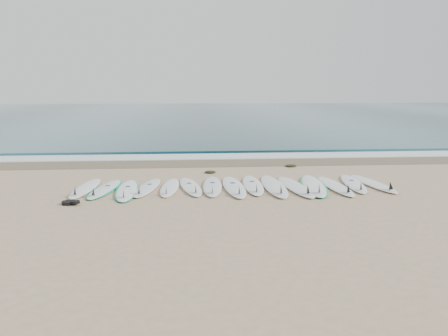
{
  "coord_description": "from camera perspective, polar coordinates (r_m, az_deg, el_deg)",
  "views": [
    {
      "loc": [
        -1.17,
        -11.97,
        2.84
      ],
      "look_at": [
        -0.17,
        0.96,
        0.4
      ],
      "focal_mm": 35.0,
      "sensor_mm": 36.0,
      "label": 1
    }
  ],
  "objects": [
    {
      "name": "surfboard_7",
      "position": [
        12.25,
        1.34,
        -2.46
      ],
      "size": [
        0.68,
        2.77,
        0.35
      ],
      "rotation": [
        0.0,
        0.0,
        0.04
      ],
      "color": "white",
      "rests_on": "ground"
    },
    {
      "name": "ground",
      "position": [
        12.36,
        1.12,
        -2.63
      ],
      "size": [
        120.0,
        120.0,
        0.0
      ],
      "primitive_type": "plane",
      "color": "tan"
    },
    {
      "name": "surfboard_9",
      "position": [
        12.41,
        6.58,
        -2.34
      ],
      "size": [
        0.63,
        2.89,
        0.37
      ],
      "rotation": [
        0.0,
        0.0,
        -0.01
      ],
      "color": "white",
      "rests_on": "ground"
    },
    {
      "name": "surfboard_6",
      "position": [
        12.34,
        -1.53,
        -2.38
      ],
      "size": [
        0.67,
        2.61,
        0.33
      ],
      "rotation": [
        0.0,
        0.0,
        -0.05
      ],
      "color": "silver",
      "rests_on": "ground"
    },
    {
      "name": "seaweed_near",
      "position": [
        14.46,
        -1.8,
        -0.52
      ],
      "size": [
        0.38,
        0.3,
        0.07
      ],
      "primitive_type": "ellipsoid",
      "color": "black",
      "rests_on": "ground"
    },
    {
      "name": "surfboard_3",
      "position": [
        12.37,
        -10.04,
        -2.53
      ],
      "size": [
        0.86,
        2.42,
        0.3
      ],
      "rotation": [
        0.0,
        0.0,
        -0.16
      ],
      "color": "silver",
      "rests_on": "ground"
    },
    {
      "name": "foam_band",
      "position": [
        17.74,
        -0.59,
        1.51
      ],
      "size": [
        120.0,
        1.4,
        0.04
      ],
      "primitive_type": "cube",
      "color": "silver",
      "rests_on": "ground"
    },
    {
      "name": "surfboard_4",
      "position": [
        12.3,
        -7.12,
        -2.53
      ],
      "size": [
        0.62,
        2.34,
        0.3
      ],
      "rotation": [
        0.0,
        0.0,
        -0.06
      ],
      "color": "white",
      "rests_on": "ground"
    },
    {
      "name": "surfboard_14",
      "position": [
        13.38,
        18.98,
        -1.94
      ],
      "size": [
        0.81,
        2.57,
        0.32
      ],
      "rotation": [
        0.0,
        0.0,
        0.12
      ],
      "color": "white",
      "rests_on": "ground"
    },
    {
      "name": "seaweed_far",
      "position": [
        15.75,
        8.73,
        0.3
      ],
      "size": [
        0.41,
        0.32,
        0.08
      ],
      "primitive_type": "ellipsoid",
      "color": "black",
      "rests_on": "ground"
    },
    {
      "name": "surfboard_10",
      "position": [
        12.41,
        9.39,
        -2.43
      ],
      "size": [
        0.83,
        2.77,
        0.35
      ],
      "rotation": [
        0.0,
        0.0,
        0.1
      ],
      "color": "white",
      "rests_on": "ground"
    },
    {
      "name": "leash_coil",
      "position": [
        11.29,
        -19.47,
        -4.28
      ],
      "size": [
        0.46,
        0.36,
        0.11
      ],
      "color": "black",
      "rests_on": "ground"
    },
    {
      "name": "ocean",
      "position": [
        44.58,
        -2.93,
        7.03
      ],
      "size": [
        120.0,
        55.0,
        0.03
      ],
      "primitive_type": "cube",
      "color": "#1F4D58",
      "rests_on": "ground"
    },
    {
      "name": "surfboard_13",
      "position": [
        13.21,
        16.57,
        -1.96
      ],
      "size": [
        0.88,
        2.58,
        0.32
      ],
      "rotation": [
        0.0,
        0.0,
        -0.14
      ],
      "color": "white",
      "rests_on": "ground"
    },
    {
      "name": "wet_sand_band",
      "position": [
        16.36,
        -0.26,
        0.69
      ],
      "size": [
        120.0,
        1.8,
        0.01
      ],
      "primitive_type": "cube",
      "color": "brown",
      "rests_on": "ground"
    },
    {
      "name": "surfboard_12",
      "position": [
        12.74,
        14.41,
        -2.3
      ],
      "size": [
        0.63,
        2.59,
        0.33
      ],
      "rotation": [
        0.0,
        0.0,
        0.04
      ],
      "color": "white",
      "rests_on": "ground"
    },
    {
      "name": "surfboard_11",
      "position": [
        12.68,
        11.63,
        -2.26
      ],
      "size": [
        1.08,
        2.93,
        0.36
      ],
      "rotation": [
        0.0,
        0.0,
        -0.14
      ],
      "color": "white",
      "rests_on": "ground"
    },
    {
      "name": "surfboard_1",
      "position": [
        12.48,
        -15.34,
        -2.67
      ],
      "size": [
        0.91,
        2.43,
        0.3
      ],
      "rotation": [
        0.0,
        0.0,
        -0.15
      ],
      "color": "white",
      "rests_on": "ground"
    },
    {
      "name": "wave_crest",
      "position": [
        19.21,
        -0.89,
        2.31
      ],
      "size": [
        120.0,
        1.0,
        0.1
      ],
      "primitive_type": "cube",
      "color": "#1F4D58",
      "rests_on": "ground"
    },
    {
      "name": "surfboard_8",
      "position": [
        12.5,
        3.81,
        -2.23
      ],
      "size": [
        0.63,
        2.64,
        0.34
      ],
      "rotation": [
        0.0,
        0.0,
        -0.03
      ],
      "color": "white",
      "rests_on": "ground"
    },
    {
      "name": "surfboard_2",
      "position": [
        12.18,
        -12.57,
        -2.85
      ],
      "size": [
        0.75,
        2.6,
        0.33
      ],
      "rotation": [
        0.0,
        0.0,
        0.05
      ],
      "color": "white",
      "rests_on": "ground"
    },
    {
      "name": "surfboard_5",
      "position": [
        12.33,
        -4.36,
        -2.43
      ],
      "size": [
        0.89,
        2.5,
        0.31
      ],
      "rotation": [
        0.0,
        0.0,
        0.16
      ],
      "color": "white",
      "rests_on": "ground"
    },
    {
      "name": "surfboard_0",
      "position": [
        12.69,
        -17.71,
        -2.54
      ],
      "size": [
        0.66,
        2.49,
        0.32
      ],
      "rotation": [
        0.0,
        0.0,
        -0.06
      ],
      "color": "white",
      "rests_on": "ground"
    }
  ]
}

